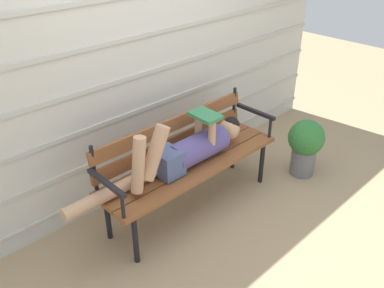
{
  "coord_description": "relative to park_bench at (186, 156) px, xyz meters",
  "views": [
    {
      "loc": [
        -2.02,
        -1.97,
        2.34
      ],
      "look_at": [
        0.0,
        0.13,
        0.66
      ],
      "focal_mm": 38.2,
      "sensor_mm": 36.0,
      "label": 1
    }
  ],
  "objects": [
    {
      "name": "ground_plane",
      "position": [
        0.0,
        -0.2,
        -0.51
      ],
      "size": [
        12.0,
        12.0,
        0.0
      ],
      "primitive_type": "plane",
      "color": "tan"
    },
    {
      "name": "house_siding",
      "position": [
        0.0,
        0.53,
        0.78
      ],
      "size": [
        4.85,
        0.08,
        2.57
      ],
      "color": "beige",
      "rests_on": "ground"
    },
    {
      "name": "park_bench",
      "position": [
        0.0,
        0.0,
        0.0
      ],
      "size": [
        1.72,
        0.48,
        0.86
      ],
      "color": "brown",
      "rests_on": "ground"
    },
    {
      "name": "reclining_person",
      "position": [
        -0.08,
        -0.07,
        0.11
      ],
      "size": [
        1.72,
        0.25,
        0.52
      ],
      "color": "#514784"
    },
    {
      "name": "potted_plant",
      "position": [
        1.18,
        -0.45,
        -0.17
      ],
      "size": [
        0.35,
        0.35,
        0.59
      ],
      "color": "slate",
      "rests_on": "ground"
    }
  ]
}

